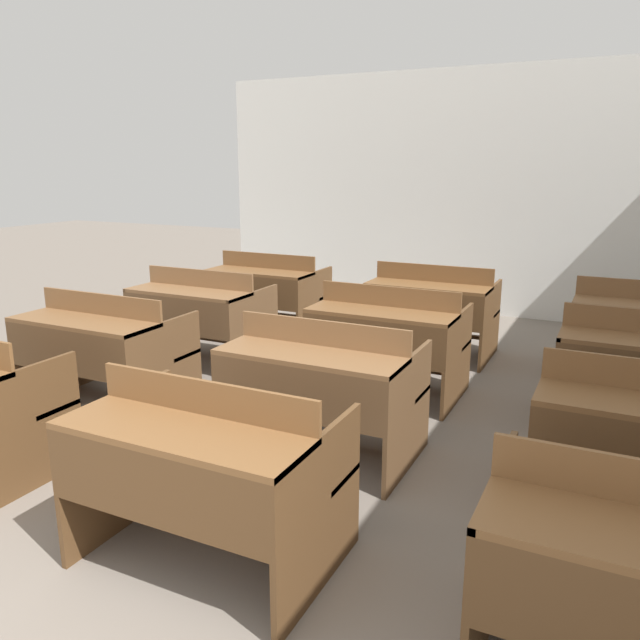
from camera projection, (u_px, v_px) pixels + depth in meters
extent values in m
cube|color=silver|center=(458.00, 194.00, 7.71)|extent=(6.41, 0.06, 2.97)
cube|color=#53361D|center=(23.00, 432.00, 3.51)|extent=(0.03, 0.81, 0.73)
cube|color=#54371E|center=(121.00, 461.00, 3.17)|extent=(0.03, 0.81, 0.73)
cube|color=#54371E|center=(320.00, 514.00, 2.69)|extent=(0.03, 0.81, 0.73)
cube|color=brown|center=(180.00, 433.00, 2.66)|extent=(1.16, 0.39, 0.03)
cube|color=#54371E|center=(153.00, 491.00, 2.54)|extent=(1.10, 0.02, 0.33)
cube|color=brown|center=(205.00, 398.00, 2.80)|extent=(1.16, 0.02, 0.16)
cube|color=brown|center=(241.00, 455.00, 3.13)|extent=(1.16, 0.33, 0.03)
cube|color=#54371E|center=(242.00, 502.00, 3.19)|extent=(1.10, 0.04, 0.04)
cube|color=#54381F|center=(490.00, 559.00, 2.38)|extent=(0.03, 0.81, 0.73)
cube|color=brown|center=(55.00, 351.00, 5.05)|extent=(0.03, 0.81, 0.73)
cube|color=brown|center=(166.00, 370.00, 4.57)|extent=(0.03, 0.81, 0.73)
cube|color=brown|center=(83.00, 322.00, 4.54)|extent=(1.16, 0.39, 0.03)
cube|color=brown|center=(65.00, 352.00, 4.42)|extent=(1.10, 0.02, 0.33)
cube|color=brown|center=(101.00, 304.00, 4.68)|extent=(1.16, 0.02, 0.16)
cube|color=brown|center=(130.00, 346.00, 5.01)|extent=(1.16, 0.33, 0.03)
cube|color=brown|center=(132.00, 377.00, 5.08)|extent=(1.10, 0.04, 0.04)
cube|color=brown|center=(250.00, 386.00, 4.25)|extent=(0.03, 0.81, 0.73)
cube|color=brown|center=(408.00, 414.00, 3.76)|extent=(0.03, 0.81, 0.73)
cube|color=brown|center=(309.00, 356.00, 3.74)|extent=(1.16, 0.39, 0.03)
cube|color=brown|center=(295.00, 394.00, 3.62)|extent=(1.10, 0.02, 0.33)
cube|color=brown|center=(323.00, 333.00, 3.88)|extent=(1.16, 0.02, 0.16)
cube|color=brown|center=(340.00, 381.00, 4.21)|extent=(1.16, 0.33, 0.03)
cube|color=brown|center=(340.00, 417.00, 4.27)|extent=(1.10, 0.04, 0.04)
cube|color=brown|center=(539.00, 438.00, 3.43)|extent=(0.03, 0.81, 0.73)
cube|color=brown|center=(156.00, 318.00, 6.12)|extent=(0.03, 0.81, 0.73)
cube|color=brown|center=(254.00, 331.00, 5.64)|extent=(0.03, 0.81, 0.73)
cube|color=brown|center=(187.00, 292.00, 5.61)|extent=(1.16, 0.39, 0.03)
cube|color=brown|center=(175.00, 316.00, 5.50)|extent=(1.10, 0.02, 0.33)
cube|color=brown|center=(199.00, 278.00, 5.75)|extent=(1.16, 0.02, 0.16)
cube|color=brown|center=(218.00, 314.00, 6.08)|extent=(1.16, 0.33, 0.03)
cube|color=brown|center=(219.00, 340.00, 6.15)|extent=(1.10, 0.04, 0.04)
cube|color=brown|center=(326.00, 341.00, 5.33)|extent=(0.03, 0.81, 0.73)
cube|color=brown|center=(457.00, 359.00, 4.84)|extent=(0.03, 0.81, 0.73)
cube|color=brown|center=(381.00, 313.00, 4.82)|extent=(1.16, 0.39, 0.03)
cube|color=brown|center=(371.00, 341.00, 4.70)|extent=(1.10, 0.02, 0.33)
cube|color=brown|center=(389.00, 296.00, 4.96)|extent=(1.16, 0.02, 0.16)
cube|color=brown|center=(399.00, 337.00, 5.29)|extent=(1.16, 0.33, 0.03)
cube|color=brown|center=(398.00, 366.00, 5.35)|extent=(1.10, 0.04, 0.04)
cube|color=brown|center=(560.00, 373.00, 4.51)|extent=(0.03, 0.81, 0.73)
cube|color=#55381F|center=(227.00, 296.00, 7.17)|extent=(0.03, 0.81, 0.73)
cube|color=#55381F|center=(315.00, 305.00, 6.69)|extent=(0.03, 0.81, 0.73)
cube|color=brown|center=(259.00, 272.00, 6.66)|extent=(1.16, 0.39, 0.03)
cube|color=#55381F|center=(250.00, 292.00, 6.54)|extent=(1.10, 0.02, 0.33)
cube|color=brown|center=(267.00, 261.00, 6.80)|extent=(1.16, 0.02, 0.16)
cube|color=brown|center=(280.00, 292.00, 7.13)|extent=(1.16, 0.33, 0.03)
cube|color=#55381F|center=(281.00, 315.00, 7.19)|extent=(1.10, 0.04, 0.04)
cube|color=#53361D|center=(379.00, 312.00, 6.39)|extent=(0.03, 0.81, 0.73)
cube|color=#53361D|center=(490.00, 324.00, 5.91)|extent=(0.03, 0.81, 0.73)
cube|color=brown|center=(428.00, 286.00, 5.88)|extent=(1.16, 0.39, 0.03)
cube|color=#53361D|center=(421.00, 309.00, 5.76)|extent=(1.10, 0.02, 0.33)
cube|color=brown|center=(434.00, 273.00, 6.02)|extent=(1.16, 0.02, 0.16)
cube|color=brown|center=(439.00, 308.00, 6.35)|extent=(1.16, 0.33, 0.03)
cube|color=#53361D|center=(438.00, 333.00, 6.42)|extent=(1.10, 0.04, 0.04)
cube|color=brown|center=(573.00, 334.00, 5.57)|extent=(0.03, 0.81, 0.73)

